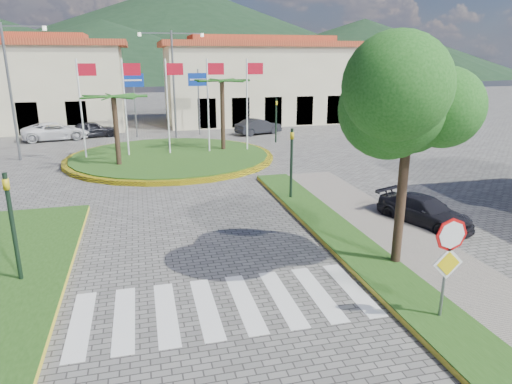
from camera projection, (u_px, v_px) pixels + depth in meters
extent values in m
cube|color=gray|center=(478.00, 313.00, 11.14)|extent=(4.00, 28.00, 0.15)
cube|color=#204614|center=(435.00, 319.00, 10.85)|extent=(1.60, 28.00, 0.18)
cube|color=silver|center=(222.00, 305.00, 11.60)|extent=(8.00, 3.00, 0.01)
cylinder|color=yellow|center=(171.00, 157.00, 28.30)|extent=(12.70, 12.70, 0.24)
cylinder|color=#204614|center=(171.00, 157.00, 28.29)|extent=(12.00, 12.00, 0.30)
cylinder|color=black|center=(117.00, 134.00, 25.19)|extent=(0.28, 0.28, 4.05)
cylinder|color=black|center=(223.00, 118.00, 29.43)|extent=(0.28, 0.28, 4.68)
cylinder|color=silver|center=(81.00, 112.00, 26.77)|extent=(0.10, 0.10, 6.00)
cube|color=red|center=(87.00, 70.00, 26.22)|extent=(1.00, 0.03, 0.70)
cylinder|color=silver|center=(125.00, 111.00, 27.36)|extent=(0.10, 0.10, 6.00)
cube|color=red|center=(132.00, 69.00, 26.81)|extent=(1.00, 0.03, 0.70)
cylinder|color=silver|center=(168.00, 110.00, 27.95)|extent=(0.10, 0.10, 6.00)
cube|color=red|center=(175.00, 69.00, 27.40)|extent=(1.00, 0.03, 0.70)
cylinder|color=silver|center=(208.00, 109.00, 28.54)|extent=(0.10, 0.10, 6.00)
cube|color=red|center=(216.00, 69.00, 27.99)|extent=(1.00, 0.03, 0.70)
cylinder|color=silver|center=(247.00, 108.00, 29.13)|extent=(0.10, 0.10, 6.00)
cube|color=red|center=(255.00, 69.00, 28.58)|extent=(1.00, 0.03, 0.70)
cylinder|color=slate|center=(445.00, 274.00, 10.55)|extent=(0.07, 0.07, 2.50)
cylinder|color=red|center=(451.00, 235.00, 10.22)|extent=(0.80, 0.03, 0.80)
cube|color=yellow|center=(448.00, 263.00, 10.40)|extent=(0.78, 0.03, 0.78)
cylinder|color=black|center=(401.00, 196.00, 13.21)|extent=(0.28, 0.28, 4.40)
ellipsoid|color=#184A13|center=(411.00, 91.00, 12.36)|extent=(3.60, 3.60, 3.20)
cylinder|color=black|center=(14.00, 231.00, 12.24)|extent=(0.12, 0.12, 3.20)
imported|color=gold|center=(8.00, 195.00, 11.96)|extent=(0.15, 0.18, 0.90)
cylinder|color=black|center=(291.00, 165.00, 19.65)|extent=(0.12, 0.12, 3.20)
imported|color=gold|center=(292.00, 143.00, 19.36)|extent=(0.15, 0.18, 0.90)
cylinder|color=black|center=(276.00, 121.00, 33.49)|extent=(0.12, 0.12, 3.20)
imported|color=gold|center=(276.00, 107.00, 33.20)|extent=(0.18, 0.15, 0.90)
cylinder|color=slate|center=(135.00, 104.00, 35.49)|extent=(0.12, 0.12, 5.20)
cube|color=#0E3099|center=(133.00, 80.00, 34.93)|extent=(1.60, 0.05, 1.00)
cylinder|color=slate|center=(199.00, 102.00, 36.67)|extent=(0.12, 0.12, 5.20)
cube|color=#0E3099|center=(198.00, 79.00, 36.11)|extent=(1.60, 0.05, 1.00)
cylinder|color=slate|center=(174.00, 86.00, 34.87)|extent=(0.16, 0.16, 8.00)
cube|color=slate|center=(155.00, 33.00, 33.51)|extent=(2.40, 0.08, 0.08)
cube|color=slate|center=(187.00, 33.00, 34.08)|extent=(2.40, 0.08, 0.08)
cylinder|color=slate|center=(11.00, 94.00, 26.93)|extent=(0.16, 0.16, 8.00)
cube|color=slate|center=(24.00, 26.00, 26.14)|extent=(2.40, 0.08, 0.08)
cube|color=beige|center=(261.00, 85.00, 44.58)|extent=(18.00, 9.00, 7.00)
cube|color=#99311D|center=(261.00, 45.00, 43.51)|extent=(19.08, 9.54, 0.50)
cube|color=#99311D|center=(261.00, 39.00, 43.37)|extent=(13.50, 4.95, 0.60)
cone|color=black|center=(184.00, 30.00, 155.91)|extent=(180.00, 180.00, 30.00)
cone|color=black|center=(363.00, 48.00, 147.35)|extent=(120.00, 120.00, 18.00)
cone|color=black|center=(104.00, 50.00, 124.10)|extent=(110.00, 110.00, 16.00)
imported|color=white|center=(56.00, 131.00, 34.80)|extent=(5.22, 3.18, 1.35)
imported|color=black|center=(92.00, 129.00, 35.98)|extent=(3.98, 2.38, 1.27)
imported|color=black|center=(258.00, 126.00, 37.41)|extent=(4.09, 2.54, 1.27)
imported|color=black|center=(424.00, 211.00, 17.08)|extent=(2.75, 4.03, 1.08)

